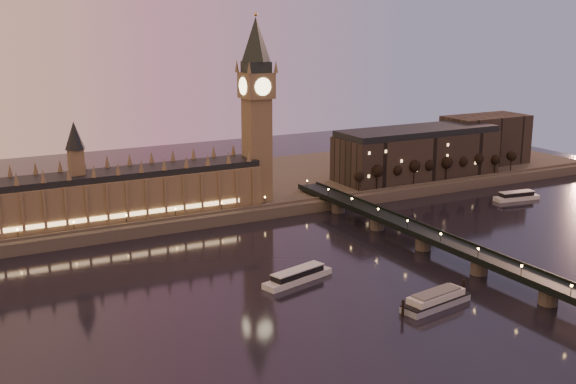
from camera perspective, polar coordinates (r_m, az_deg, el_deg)
name	(u,v)px	position (r m, az deg, el deg)	size (l,w,h in m)	color
ground	(269,298)	(288.18, -1.52, -8.35)	(700.00, 700.00, 0.00)	black
far_embankment	(191,193)	(443.18, -7.70, -0.11)	(560.00, 130.00, 6.00)	#423D35
palace_of_westminster	(90,192)	(378.31, -15.37, 0.02)	(180.00, 26.62, 52.00)	brown
big_ben	(257,98)	(401.78, -2.50, 7.41)	(17.68, 17.68, 104.00)	brown
westminster_bridge	(450,250)	(335.03, 12.64, -4.47)	(13.20, 260.00, 15.30)	black
city_block	(440,148)	(492.99, 11.96, 3.42)	(155.00, 45.00, 34.00)	black
bare_tree_0	(357,176)	(428.87, 5.49, 1.29)	(6.69, 6.69, 13.59)	black
bare_tree_1	(376,173)	(436.52, 6.99, 1.48)	(6.69, 6.69, 13.59)	black
bare_tree_2	(395,171)	(444.47, 8.44, 1.65)	(6.69, 6.69, 13.59)	black
bare_tree_3	(413,169)	(452.70, 9.84, 1.82)	(6.69, 6.69, 13.59)	black
bare_tree_4	(430,167)	(461.19, 11.19, 1.98)	(6.69, 6.69, 13.59)	black
bare_tree_5	(447,165)	(469.92, 12.49, 2.13)	(6.69, 6.69, 13.59)	black
bare_tree_6	(464,163)	(478.90, 13.74, 2.28)	(6.69, 6.69, 13.59)	black
bare_tree_7	(480,161)	(488.10, 14.95, 2.42)	(6.69, 6.69, 13.59)	black
bare_tree_8	(496,159)	(497.51, 16.11, 2.55)	(6.69, 6.69, 13.59)	black
bare_tree_9	(511,157)	(507.11, 17.23, 2.68)	(6.69, 6.69, 13.59)	black
cruise_boat_a	(298,276)	(304.18, 0.77, -6.64)	(34.89, 16.22, 5.46)	silver
cruise_boat_b	(517,196)	(456.60, 17.61, -0.31)	(29.43, 11.31, 5.30)	silver
moored_barge	(436,300)	(284.67, 11.61, -8.33)	(35.41, 13.74, 6.58)	#8995AE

